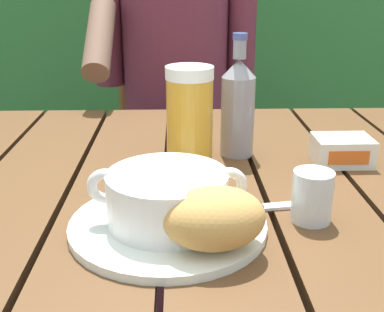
% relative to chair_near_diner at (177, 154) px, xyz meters
% --- Properties ---
extents(dining_table, '(1.42, 0.94, 0.74)m').
position_rel_chair_near_diner_xyz_m(dining_table, '(0.06, -0.91, 0.20)').
color(dining_table, brown).
rests_on(dining_table, ground_plane).
extents(chair_near_diner, '(0.43, 0.44, 0.95)m').
position_rel_chair_near_diner_xyz_m(chair_near_diner, '(0.00, 0.00, 0.00)').
color(chair_near_diner, '#513718').
rests_on(chair_near_diner, ground_plane).
extents(person_eating, '(0.48, 0.47, 1.23)m').
position_rel_chair_near_diner_xyz_m(person_eating, '(-0.00, -0.20, 0.26)').
color(person_eating, '#5B2433').
rests_on(person_eating, ground_plane).
extents(serving_plate, '(0.27, 0.27, 0.01)m').
position_rel_chair_near_diner_xyz_m(serving_plate, '(-0.01, -1.08, 0.29)').
color(serving_plate, white).
rests_on(serving_plate, dining_table).
extents(soup_bowl, '(0.22, 0.17, 0.08)m').
position_rel_chair_near_diner_xyz_m(soup_bowl, '(-0.01, -1.08, 0.33)').
color(soup_bowl, white).
rests_on(soup_bowl, serving_plate).
extents(bread_roll, '(0.14, 0.11, 0.08)m').
position_rel_chair_near_diner_xyz_m(bread_roll, '(0.05, -1.15, 0.33)').
color(bread_roll, tan).
rests_on(bread_roll, serving_plate).
extents(beer_glass, '(0.08, 0.08, 0.18)m').
position_rel_chair_near_diner_xyz_m(beer_glass, '(0.03, -0.84, 0.37)').
color(beer_glass, gold).
rests_on(beer_glass, dining_table).
extents(beer_bottle, '(0.06, 0.06, 0.23)m').
position_rel_chair_near_diner_xyz_m(beer_bottle, '(0.12, -0.78, 0.38)').
color(beer_bottle, gray).
rests_on(beer_bottle, dining_table).
extents(water_glass_small, '(0.06, 0.06, 0.07)m').
position_rel_chair_near_diner_xyz_m(water_glass_small, '(0.19, -1.06, 0.32)').
color(water_glass_small, silver).
rests_on(water_glass_small, dining_table).
extents(butter_tub, '(0.10, 0.08, 0.05)m').
position_rel_chair_near_diner_xyz_m(butter_tub, '(0.31, -0.84, 0.31)').
color(butter_tub, white).
rests_on(butter_tub, dining_table).
extents(table_knife, '(0.17, 0.04, 0.01)m').
position_rel_chair_near_diner_xyz_m(table_knife, '(0.13, -1.02, 0.29)').
color(table_knife, silver).
rests_on(table_knife, dining_table).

